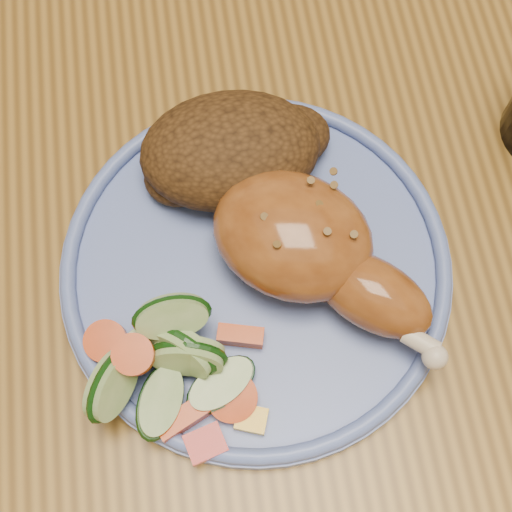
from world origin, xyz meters
The scene contains 7 objects.
ground centered at (0.00, 0.00, 0.00)m, with size 4.00×4.00×0.00m, color brown.
dining_table centered at (0.00, 0.00, 0.67)m, with size 0.90×1.40×0.75m.
plate centered at (-0.07, -0.06, 0.76)m, with size 0.25×0.25×0.01m, color #576DB6.
plate_rim centered at (-0.07, -0.06, 0.77)m, with size 0.25×0.25×0.01m, color #576DB6.
chicken_leg centered at (-0.03, -0.06, 0.79)m, with size 0.15×0.15×0.05m.
rice_pilaf centered at (-0.07, 0.01, 0.78)m, with size 0.13×0.09×0.05m.
vegetable_pile centered at (-0.12, -0.12, 0.78)m, with size 0.12×0.10×0.05m.
Camera 1 is at (-0.09, -0.22, 1.19)m, focal length 50.00 mm.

